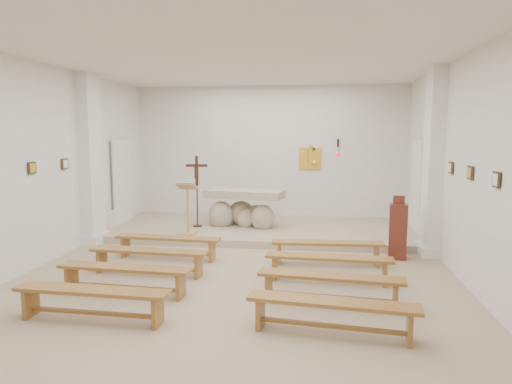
# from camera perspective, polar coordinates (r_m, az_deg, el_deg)

# --- Properties ---
(ground) EXTENTS (7.00, 10.00, 0.00)m
(ground) POSITION_cam_1_polar(r_m,az_deg,el_deg) (7.30, -2.63, -10.98)
(ground) COLOR tan
(ground) RESTS_ON ground
(wall_left) EXTENTS (0.02, 10.00, 3.50)m
(wall_left) POSITION_cam_1_polar(r_m,az_deg,el_deg) (8.32, -27.10, 2.80)
(wall_left) COLOR white
(wall_left) RESTS_ON ground
(wall_right) EXTENTS (0.02, 10.00, 3.50)m
(wall_right) POSITION_cam_1_polar(r_m,az_deg,el_deg) (7.18, 25.84, 2.28)
(wall_right) COLOR white
(wall_right) RESTS_ON ground
(wall_back) EXTENTS (7.00, 0.02, 3.50)m
(wall_back) POSITION_cam_1_polar(r_m,az_deg,el_deg) (11.88, 1.68, 4.74)
(wall_back) COLOR white
(wall_back) RESTS_ON ground
(ceiling) EXTENTS (7.00, 10.00, 0.02)m
(ceiling) POSITION_cam_1_polar(r_m,az_deg,el_deg) (7.03, -2.81, 17.15)
(ceiling) COLOR silver
(ceiling) RESTS_ON wall_back
(sanctuary_platform) EXTENTS (6.98, 3.00, 0.15)m
(sanctuary_platform) POSITION_cam_1_polar(r_m,az_deg,el_deg) (10.62, 0.79, -4.69)
(sanctuary_platform) COLOR #B6A68C
(sanctuary_platform) RESTS_ON ground
(pilaster_left) EXTENTS (0.26, 0.55, 3.50)m
(pilaster_left) POSITION_cam_1_polar(r_m,az_deg,el_deg) (9.97, -19.97, 3.79)
(pilaster_left) COLOR white
(pilaster_left) RESTS_ON ground
(pilaster_right) EXTENTS (0.26, 0.55, 3.50)m
(pilaster_right) POSITION_cam_1_polar(r_m,az_deg,el_deg) (9.07, 21.24, 3.43)
(pilaster_right) COLOR white
(pilaster_right) RESTS_ON ground
(gold_wall_relief) EXTENTS (0.55, 0.04, 0.55)m
(gold_wall_relief) POSITION_cam_1_polar(r_m,az_deg,el_deg) (11.79, 6.76, 4.19)
(gold_wall_relief) COLOR yellow
(gold_wall_relief) RESTS_ON wall_back
(sanctuary_lamp) EXTENTS (0.11, 0.36, 0.44)m
(sanctuary_lamp) POSITION_cam_1_polar(r_m,az_deg,el_deg) (11.54, 10.24, 4.84)
(sanctuary_lamp) COLOR black
(sanctuary_lamp) RESTS_ON wall_back
(station_frame_left_mid) EXTENTS (0.03, 0.20, 0.20)m
(station_frame_left_mid) POSITION_cam_1_polar(r_m,az_deg,el_deg) (8.48, -26.21, 2.72)
(station_frame_left_mid) COLOR #3A2C19
(station_frame_left_mid) RESTS_ON wall_left
(station_frame_left_rear) EXTENTS (0.03, 0.20, 0.20)m
(station_frame_left_rear) POSITION_cam_1_polar(r_m,az_deg,el_deg) (9.32, -22.79, 3.26)
(station_frame_left_rear) COLOR #3A2C19
(station_frame_left_rear) RESTS_ON wall_left
(station_frame_right_front) EXTENTS (0.03, 0.20, 0.20)m
(station_frame_right_front) POSITION_cam_1_polar(r_m,az_deg,el_deg) (6.43, 27.84, 1.37)
(station_frame_right_front) COLOR #3A2C19
(station_frame_right_front) RESTS_ON wall_right
(station_frame_right_mid) EXTENTS (0.03, 0.20, 0.20)m
(station_frame_right_mid) POSITION_cam_1_polar(r_m,az_deg,el_deg) (7.37, 25.20, 2.19)
(station_frame_right_mid) COLOR #3A2C19
(station_frame_right_mid) RESTS_ON wall_right
(station_frame_right_rear) EXTENTS (0.03, 0.20, 0.20)m
(station_frame_right_rear) POSITION_cam_1_polar(r_m,az_deg,el_deg) (8.33, 23.17, 2.81)
(station_frame_right_rear) COLOR #3A2C19
(station_frame_right_rear) RESTS_ON wall_right
(radiator_left) EXTENTS (0.10, 0.85, 0.52)m
(radiator_left) POSITION_cam_1_polar(r_m,az_deg,el_deg) (10.80, -18.18, -3.81)
(radiator_left) COLOR silver
(radiator_left) RESTS_ON ground
(radiator_right) EXTENTS (0.10, 0.85, 0.52)m
(radiator_right) POSITION_cam_1_polar(r_m,az_deg,el_deg) (9.96, 20.25, -4.82)
(radiator_right) COLOR silver
(radiator_right) RESTS_ON ground
(altar) EXTENTS (1.88, 1.00, 0.92)m
(altar) POSITION_cam_1_polar(r_m,az_deg,el_deg) (10.59, -1.56, -2.36)
(altar) COLOR #C8B498
(altar) RESTS_ON sanctuary_platform
(lectern) EXTENTS (0.43, 0.37, 1.14)m
(lectern) POSITION_cam_1_polar(r_m,az_deg,el_deg) (9.77, -8.55, -2.03)
(lectern) COLOR tan
(lectern) RESTS_ON sanctuary_platform
(crucifix_stand) EXTENTS (0.49, 0.21, 1.63)m
(crucifix_stand) POSITION_cam_1_polar(r_m,az_deg,el_deg) (10.50, -7.40, 0.74)
(crucifix_stand) COLOR #3B1B13
(crucifix_stand) RESTS_ON sanctuary_platform
(potted_plant) EXTENTS (0.49, 0.45, 0.46)m
(potted_plant) POSITION_cam_1_polar(r_m,az_deg,el_deg) (10.80, -2.29, -2.84)
(potted_plant) COLOR #306327
(potted_plant) RESTS_ON sanctuary_platform
(donation_pedestal) EXTENTS (0.35, 0.35, 1.17)m
(donation_pedestal) POSITION_cam_1_polar(r_m,az_deg,el_deg) (8.78, 17.29, -4.67)
(donation_pedestal) COLOR maroon
(donation_pedestal) RESTS_ON ground
(bench_left_front) EXTENTS (1.96, 0.42, 0.41)m
(bench_left_front) POSITION_cam_1_polar(r_m,az_deg,el_deg) (8.57, -10.96, -6.17)
(bench_left_front) COLOR olive
(bench_left_front) RESTS_ON ground
(bench_right_front) EXTENTS (1.96, 0.40, 0.41)m
(bench_right_front) POSITION_cam_1_polar(r_m,az_deg,el_deg) (8.13, 8.93, -6.86)
(bench_right_front) COLOR olive
(bench_right_front) RESTS_ON ground
(bench_left_second) EXTENTS (1.96, 0.41, 0.41)m
(bench_left_second) POSITION_cam_1_polar(r_m,az_deg,el_deg) (7.71, -13.23, -7.76)
(bench_left_second) COLOR olive
(bench_left_second) RESTS_ON ground
(bench_right_second) EXTENTS (1.96, 0.40, 0.41)m
(bench_right_second) POSITION_cam_1_polar(r_m,az_deg,el_deg) (7.22, 9.07, -8.70)
(bench_right_second) COLOR olive
(bench_right_second) RESTS_ON ground
(bench_left_third) EXTENTS (1.96, 0.42, 0.41)m
(bench_left_third) POSITION_cam_1_polar(r_m,az_deg,el_deg) (6.87, -16.10, -9.74)
(bench_left_third) COLOR olive
(bench_left_third) RESTS_ON ground
(bench_right_third) EXTENTS (1.97, 0.50, 0.41)m
(bench_right_third) POSITION_cam_1_polar(r_m,az_deg,el_deg) (6.31, 9.26, -11.08)
(bench_right_third) COLOR olive
(bench_right_third) RESTS_ON ground
(bench_left_fourth) EXTENTS (1.96, 0.38, 0.41)m
(bench_left_fourth) POSITION_cam_1_polar(r_m,az_deg,el_deg) (6.06, -19.80, -12.23)
(bench_left_fourth) COLOR olive
(bench_left_fourth) RESTS_ON ground
(bench_right_fourth) EXTENTS (1.97, 0.53, 0.41)m
(bench_right_fourth) POSITION_cam_1_polar(r_m,az_deg,el_deg) (5.42, 9.51, -14.24)
(bench_right_fourth) COLOR olive
(bench_right_fourth) RESTS_ON ground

